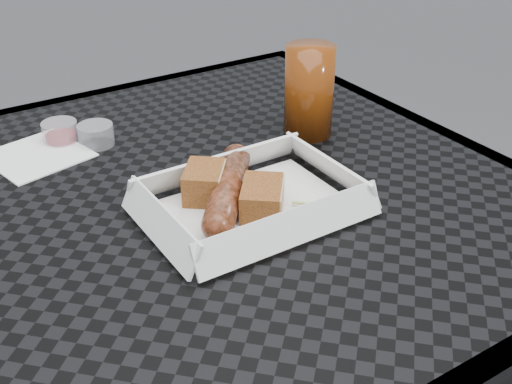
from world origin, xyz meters
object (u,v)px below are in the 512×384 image
Objects in this scene: drink_glass at (309,91)px; patio_table at (203,242)px; bratwurst at (228,189)px; food_tray at (251,209)px.

patio_table is at bearing -162.95° from drink_glass.
patio_table is 4.98× the size of bratwurst.
drink_glass is (0.18, 0.13, 0.06)m from food_tray.
patio_table is 6.07× the size of drink_glass.
drink_glass reaches higher than bratwurst.
bratwurst is 1.22× the size of drink_glass.
bratwurst reaches higher than food_tray.
food_tray reaches higher than patio_table.
food_tray is 0.24m from drink_glass.
food_tray is at bearing -143.48° from drink_glass.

